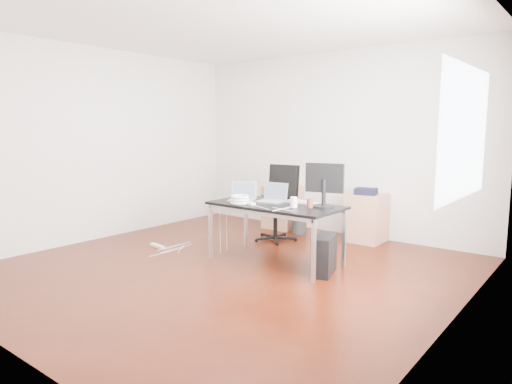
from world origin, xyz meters
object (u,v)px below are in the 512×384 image
Objects in this scene: office_chair at (278,199)px; filing_cabinet_left at (282,207)px; desk at (276,208)px; filing_cabinet_right at (366,218)px; pc_tower at (324,255)px.

office_chair is 1.54× the size of filing_cabinet_left.
filing_cabinet_left is (-0.41, 0.68, -0.26)m from office_chair.
office_chair reaches higher than desk.
filing_cabinet_left is at bearing 180.00° from filing_cabinet_right.
filing_cabinet_right is at bearing 0.00° from filing_cabinet_left.
desk is 2.02m from filing_cabinet_left.
pc_tower is at bearing -1.40° from desk.
office_chair reaches higher than filing_cabinet_right.
office_chair reaches higher than filing_cabinet_left.
pc_tower is at bearing -43.53° from office_chair.
office_chair reaches higher than pc_tower.
filing_cabinet_right is 1.56× the size of pc_tower.
filing_cabinet_left reaches higher than pc_tower.
filing_cabinet_right is (1.09, 0.68, -0.26)m from office_chair.
desk reaches higher than pc_tower.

